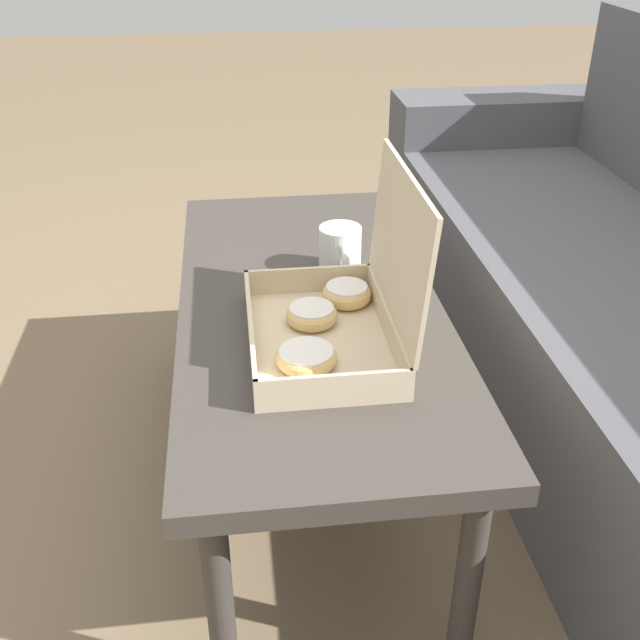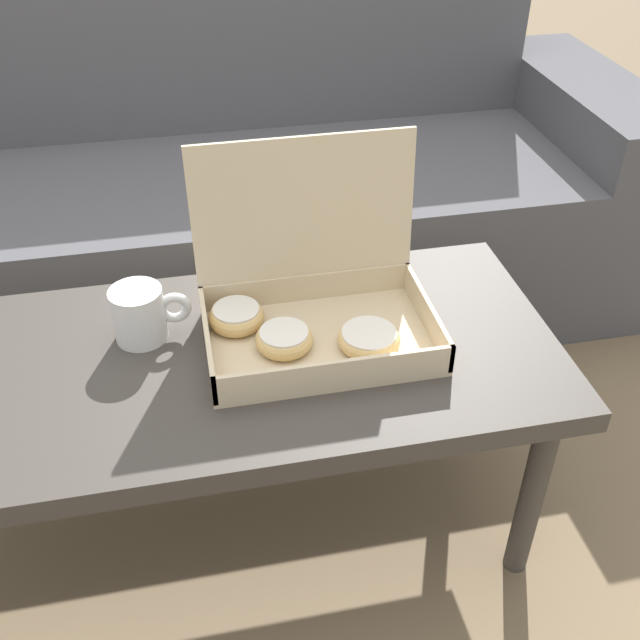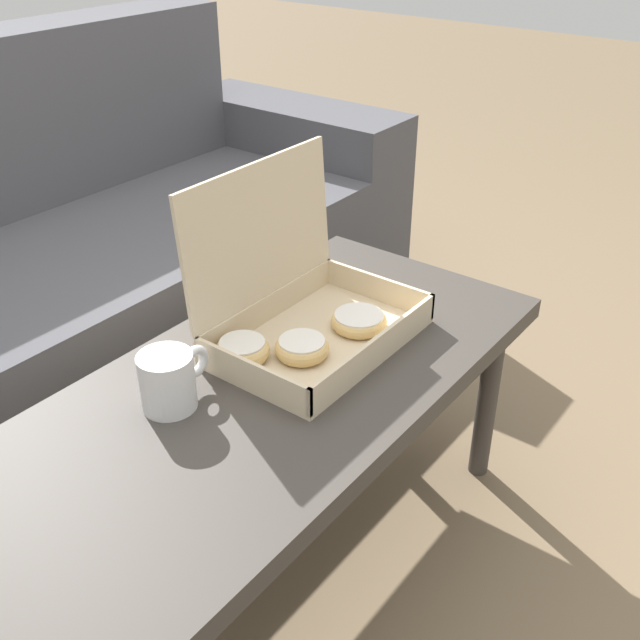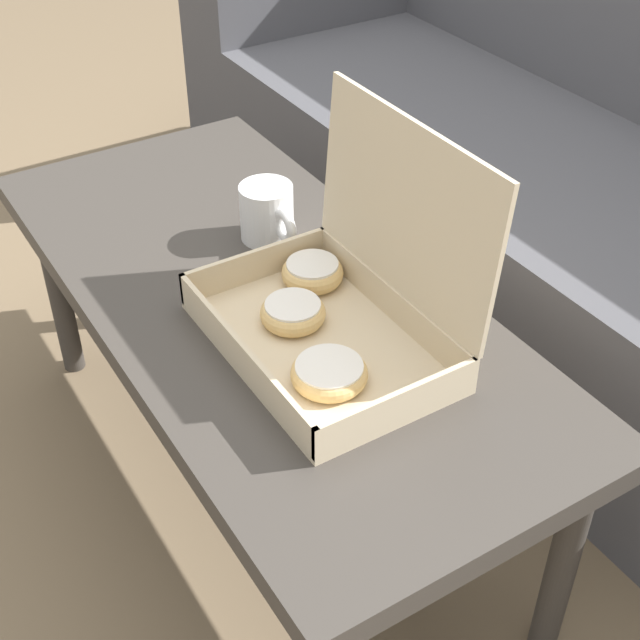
% 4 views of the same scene
% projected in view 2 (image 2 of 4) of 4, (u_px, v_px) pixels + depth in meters
% --- Properties ---
extents(ground_plane, '(12.00, 12.00, 0.00)m').
position_uv_depth(ground_plane, '(234.00, 503.00, 1.57)').
color(ground_plane, '#756047').
extents(couch, '(2.39, 0.77, 0.87)m').
position_uv_depth(couch, '(194.00, 201.00, 2.00)').
color(couch, '#4C4C51').
rests_on(couch, ground_plane).
extents(coffee_table, '(1.15, 0.52, 0.45)m').
position_uv_depth(coffee_table, '(222.00, 377.00, 1.28)').
color(coffee_table, '#3D3833').
rests_on(coffee_table, ground_plane).
extents(pastry_box, '(0.39, 0.28, 0.32)m').
position_uv_depth(pastry_box, '(307.00, 304.00, 1.27)').
color(pastry_box, beige).
rests_on(pastry_box, coffee_table).
extents(coffee_mug, '(0.14, 0.09, 0.10)m').
position_uv_depth(coffee_mug, '(141.00, 314.00, 1.27)').
color(coffee_mug, white).
rests_on(coffee_mug, coffee_table).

